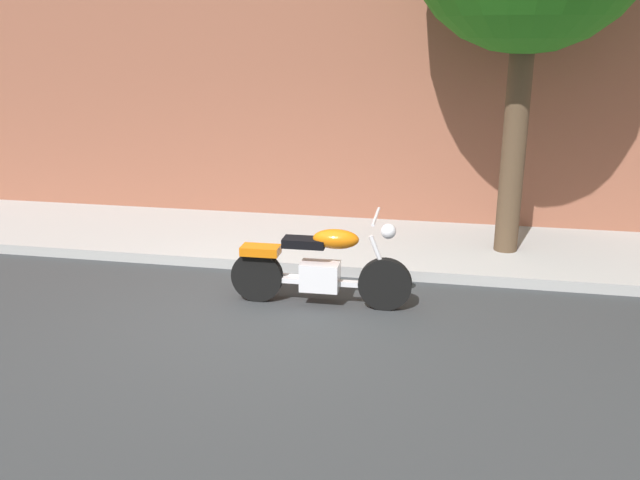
% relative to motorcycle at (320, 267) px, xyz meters
% --- Properties ---
extents(ground_plane, '(60.00, 60.00, 0.00)m').
position_rel_motorcycle_xyz_m(ground_plane, '(-0.56, -0.42, -0.46)').
color(ground_plane, '#303335').
extents(sidewalk, '(21.11, 2.40, 0.14)m').
position_rel_motorcycle_xyz_m(sidewalk, '(-0.56, 2.16, -0.39)').
color(sidewalk, '#A1A1A1').
rests_on(sidewalk, ground).
extents(motorcycle, '(2.09, 0.70, 1.10)m').
position_rel_motorcycle_xyz_m(motorcycle, '(0.00, 0.00, 0.00)').
color(motorcycle, black).
rests_on(motorcycle, ground).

